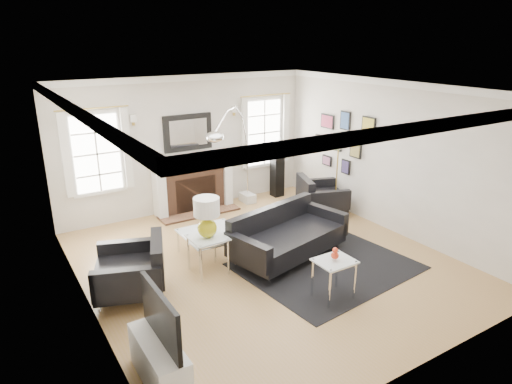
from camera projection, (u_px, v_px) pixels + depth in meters
floor at (266, 262)px, 7.49m from camera, size 6.00×6.00×0.00m
back_wall at (188, 144)px, 9.45m from camera, size 5.50×0.04×2.80m
front_wall at (427, 256)px, 4.63m from camera, size 5.50×0.04×2.80m
left_wall at (81, 216)px, 5.67m from camera, size 0.04×6.00×2.80m
right_wall at (391, 157)px, 8.41m from camera, size 0.04×6.00×2.80m
ceiling at (267, 89)px, 6.59m from camera, size 5.50×6.00×0.02m
crown_molding at (267, 93)px, 6.61m from camera, size 5.50×6.00×0.12m
fireplace at (194, 186)px, 9.56m from camera, size 1.70×0.69×1.11m
mantel_mirror at (188, 133)px, 9.34m from camera, size 1.05×0.07×0.75m
window_left at (97, 153)px, 8.47m from camera, size 1.24×0.15×1.62m
window_right at (264, 132)px, 10.31m from camera, size 1.24×0.15×1.62m
gallery_wall at (343, 138)px, 9.39m from camera, size 0.04×1.73×1.29m
tv_unit at (160, 356)px, 4.80m from camera, size 0.35×1.00×1.09m
area_rug at (326, 266)px, 7.36m from camera, size 2.79×2.41×0.01m
sofa at (286, 236)px, 7.59m from camera, size 2.22×1.38×0.67m
armchair_left at (134, 271)px, 6.40m from camera, size 1.22×1.29×0.70m
armchair_right at (319, 197)px, 9.45m from camera, size 1.14×1.20×0.66m
coffee_table at (212, 235)px, 7.59m from camera, size 0.95×0.95×0.42m
side_table_left at (208, 243)px, 7.03m from camera, size 0.54×0.54×0.60m
nesting_table at (334, 268)px, 6.33m from camera, size 0.53×0.45×0.59m
gourd_lamp at (207, 215)px, 6.88m from camera, size 0.40×0.40×0.64m
orange_vase at (335, 254)px, 6.26m from camera, size 0.11×0.11×0.17m
arc_floor_lamp at (233, 157)px, 9.03m from camera, size 1.64×1.52×2.32m
stick_floor_lamp at (339, 144)px, 8.76m from camera, size 0.36×0.36×1.79m
speaker_tower at (277, 170)px, 10.44m from camera, size 0.25×0.25×1.23m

